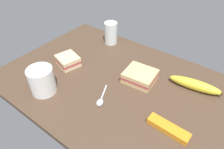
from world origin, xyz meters
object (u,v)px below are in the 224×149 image
sandwich_main (68,61)px  sandwich_side (140,76)px  glass_of_milk (111,34)px  spoon (101,99)px  snack_bar (168,128)px  banana (195,85)px  coffee_mug_black (42,80)px

sandwich_main → sandwich_side: same height
glass_of_milk → spoon: size_ratio=1.04×
sandwich_main → sandwich_side: size_ratio=0.87×
sandwich_side → spoon: 18.65cm
snack_bar → sandwich_side: bearing=-35.6°
banana → sandwich_main: bearing=19.8°
sandwich_main → banana: sandwich_main is taller
glass_of_milk → snack_bar: glass_of_milk is taller
sandwich_side → glass_of_milk: 32.47cm
banana → snack_bar: bearing=90.2°
glass_of_milk → snack_bar: size_ratio=0.81×
banana → spoon: bearing=45.7°
glass_of_milk → snack_bar: 57.36cm
sandwich_main → glass_of_milk: size_ratio=1.00×
glass_of_milk → spoon: glass_of_milk is taller
sandwich_side → snack_bar: 24.99cm
coffee_mug_black → glass_of_milk: glass_of_milk is taller
glass_of_milk → banana: bearing=169.6°
glass_of_milk → banana: glass_of_milk is taller
coffee_mug_black → spoon: size_ratio=1.09×
sandwich_main → banana: (-50.63, -18.20, -0.13)cm
sandwich_main → sandwich_side: (-31.09, -9.90, 0.00)cm
sandwich_side → glass_of_milk: (27.53, -16.98, 2.85)cm
coffee_mug_black → sandwich_side: 37.84cm
banana → spoon: size_ratio=1.87×
sandwich_side → banana: (-19.54, -8.30, -0.13)cm
sandwich_main → sandwich_side: bearing=-162.3°
coffee_mug_black → glass_of_milk: bearing=-88.2°
glass_of_milk → snack_bar: bearing=145.5°
glass_of_milk → coffee_mug_black: bearing=91.8°
spoon → snack_bar: snack_bar is taller
coffee_mug_black → sandwich_main: size_ratio=1.04×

